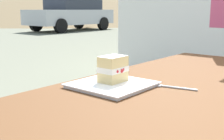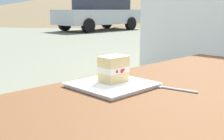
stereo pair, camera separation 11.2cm
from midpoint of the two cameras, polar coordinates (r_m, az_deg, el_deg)
The scene contains 6 objects.
patio_table at distance 1.20m, azimuth 21.58°, elevation -7.30°, with size 1.64×1.04×0.69m.
dessert_plate at distance 1.16m, azimuth 2.78°, elevation -2.90°, with size 0.28×0.28×0.02m.
cake_slice at distance 1.17m, azimuth 3.07°, elevation 0.17°, with size 0.11×0.09×0.10m.
dessert_fork at distance 1.15m, azimuth 14.32°, elevation -3.54°, with size 0.05×0.17×0.01m.
parked_car_near at distance 14.40m, azimuth -2.25°, elevation 10.71°, with size 4.27×1.94×1.45m.
distant_hill at distance 35.85m, azimuth -1.51°, elevation 12.66°, with size 39.80×39.80×3.32m.
Camera 2 is at (1.02, 0.49, 0.99)m, focal length 47.43 mm.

